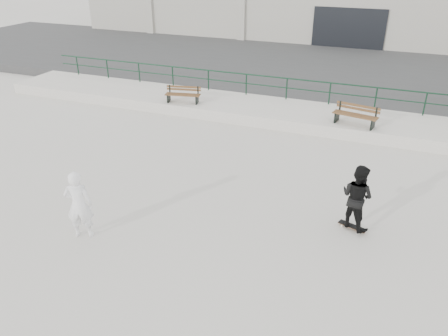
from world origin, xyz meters
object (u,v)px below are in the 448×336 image
at_px(standing_skater, 357,197).
at_px(bench_right, 356,115).
at_px(bench_left, 183,95).
at_px(skateboard, 352,226).
at_px(seated_skater, 79,205).

bearing_deg(standing_skater, bench_right, -55.49).
bearing_deg(standing_skater, bench_left, -10.73).
relative_size(bench_left, standing_skater, 0.91).
distance_m(skateboard, seated_skater, 7.37).
height_order(skateboard, standing_skater, standing_skater).
bearing_deg(seated_skater, standing_skater, -179.44).
height_order(skateboard, seated_skater, seated_skater).
bearing_deg(bench_right, seated_skater, -109.13).
bearing_deg(skateboard, seated_skater, -136.68).
distance_m(bench_right, standing_skater, 6.83).
relative_size(bench_left, seated_skater, 0.87).
relative_size(bench_left, skateboard, 2.09).
distance_m(bench_right, seated_skater, 11.40).
bearing_deg(seated_skater, skateboard, -179.44).
relative_size(bench_right, seated_skater, 0.96).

